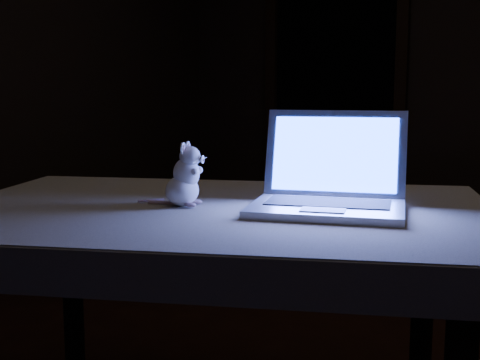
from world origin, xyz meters
The scene contains 5 objects.
doorway centered at (-1.10, 2.50, 1.06)m, with size 1.06×0.36×2.13m, color black, non-canonical shape.
table centered at (-0.29, -0.35, 0.37)m, with size 1.40×0.90×0.75m, color black, non-canonical shape.
tablecloth centered at (-0.36, -0.34, 0.71)m, with size 1.50×1.00×0.10m, color beige, non-canonical shape.
laptop centered at (0.00, -0.28, 0.89)m, with size 0.40×0.35×0.27m, color silver, non-canonical shape.
plush_mouse centered at (-0.39, -0.39, 0.84)m, with size 0.13×0.13×0.18m, color white, non-canonical shape.
Camera 1 is at (0.63, -1.82, 1.08)m, focal length 48.00 mm.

